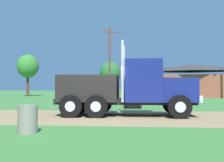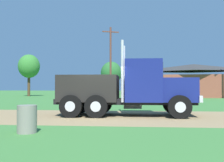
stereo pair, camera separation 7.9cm
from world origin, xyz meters
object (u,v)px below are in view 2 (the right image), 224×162
steel_barrel (27,119)px  utility_pole_near (111,61)px  truck_foreground_white (126,89)px  shed_building (194,81)px

steel_barrel → utility_pole_near: bearing=89.9°
truck_foreground_white → utility_pole_near: size_ratio=0.79×
truck_foreground_white → steel_barrel: bearing=-117.9°
steel_barrel → utility_pole_near: size_ratio=0.10×
truck_foreground_white → steel_barrel: (-2.98, -5.63, -0.94)m
steel_barrel → shed_building: shed_building is taller
steel_barrel → shed_building: 34.35m
shed_building → utility_pole_near: utility_pole_near is taller
utility_pole_near → shed_building: bearing=27.5°
steel_barrel → shed_building: (11.80, 32.20, 1.91)m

